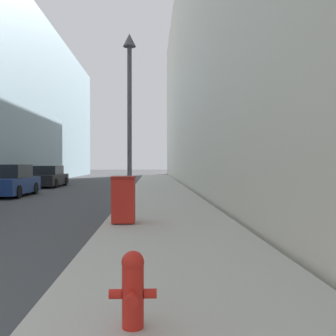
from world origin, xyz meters
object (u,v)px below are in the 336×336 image
Objects in this scene: trash_bin at (124,199)px; lamppost at (130,100)px; parked_sedan_far at (49,177)px; fire_hydrant at (133,288)px; parked_sedan_near at (10,182)px.

lamppost is (-0.14, 4.84, 3.36)m from trash_bin.
trash_bin is 18.61m from parked_sedan_far.
lamppost is (-0.70, 11.00, 3.61)m from fire_hydrant.
fire_hydrant is 0.59× the size of trash_bin.
fire_hydrant is 0.17× the size of parked_sedan_near.
fire_hydrant is 11.60m from lamppost.
lamppost is at bearing 93.63° from fire_hydrant.
fire_hydrant is at bearing -84.83° from trash_bin.
parked_sedan_near is at bearing -88.85° from parked_sedan_far.
parked_sedan_far is at bearing 117.49° from lamppost.
trash_bin is at bearing 95.17° from fire_hydrant.
parked_sedan_far is at bearing 107.06° from fire_hydrant.
parked_sedan_far is at bearing 91.15° from parked_sedan_near.
trash_bin is 11.67m from parked_sedan_near.
trash_bin is 0.28× the size of parked_sedan_near.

